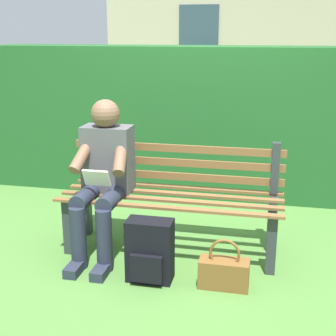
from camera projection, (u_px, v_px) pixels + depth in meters
name	position (u px, v px, depth m)	size (l,w,h in m)	color
ground	(171.00, 251.00, 3.77)	(60.00, 60.00, 0.00)	#477533
park_bench	(173.00, 194.00, 3.72)	(1.72, 0.54, 0.88)	#2D3338
person_seated	(103.00, 174.00, 3.60)	(0.44, 0.73, 1.20)	#4C4C51
hedge_backdrop	(242.00, 119.00, 4.96)	(5.38, 0.76, 1.63)	#1E5123
backpack	(150.00, 251.00, 3.29)	(0.32, 0.24, 0.45)	black
handbag	(224.00, 272.00, 3.22)	(0.34, 0.15, 0.36)	brown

